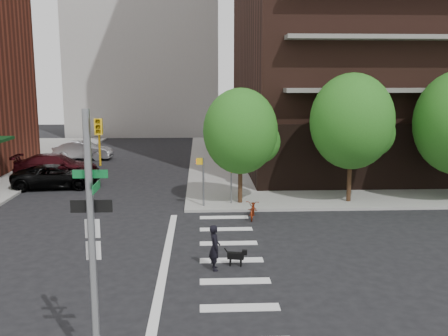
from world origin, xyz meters
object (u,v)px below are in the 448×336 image
object	(u,v)px
traffic_signal	(95,268)
parked_car_maroon	(57,166)
parked_car_black	(56,176)
parked_car_silver	(83,150)
dog_walker	(215,247)
scooter	(253,209)

from	to	relation	value
traffic_signal	parked_car_maroon	xyz separation A→B (m)	(-7.73, 24.40, -1.87)
parked_car_black	parked_car_silver	bearing A→B (deg)	-0.63
parked_car_black	traffic_signal	bearing A→B (deg)	-167.40
parked_car_maroon	parked_car_black	bearing A→B (deg)	-167.52
dog_walker	parked_car_silver	bearing A→B (deg)	15.95
dog_walker	parked_car_black	bearing A→B (deg)	27.58
parked_car_black	parked_car_maroon	xyz separation A→B (m)	(-0.95, 3.51, 0.09)
parked_car_maroon	parked_car_silver	xyz separation A→B (m)	(0.00, 7.98, -0.03)
parked_car_maroon	dog_walker	world-z (taller)	parked_car_maroon
parked_car_maroon	scooter	bearing A→B (deg)	-134.02
traffic_signal	dog_walker	world-z (taller)	traffic_signal
parked_car_silver	scooter	world-z (taller)	parked_car_silver
dog_walker	scooter	bearing A→B (deg)	-23.60
parked_car_maroon	parked_car_silver	world-z (taller)	parked_car_maroon
parked_car_black	scooter	world-z (taller)	parked_car_black
parked_car_black	scooter	size ratio (longest dim) A/B	2.90
traffic_signal	parked_car_silver	size ratio (longest dim) A/B	1.23
parked_car_maroon	scooter	distance (m)	16.81
traffic_signal	scooter	size ratio (longest dim) A/B	3.27
parked_car_black	parked_car_maroon	distance (m)	3.64
parked_car_maroon	scooter	xyz separation A→B (m)	(12.63, -11.09, -0.35)
parked_car_silver	dog_walker	distance (m)	27.84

